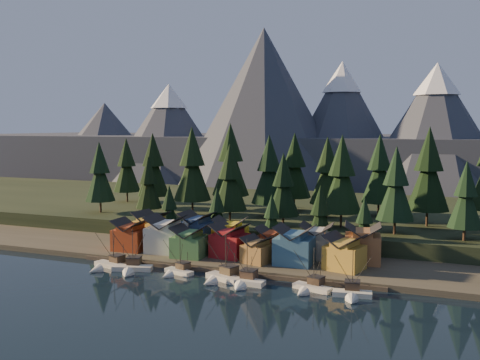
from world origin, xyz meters
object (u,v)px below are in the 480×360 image
at_px(boat_0, 108,261).
at_px(boat_6, 352,287).
at_px(boat_2, 176,267).
at_px(boat_5, 310,282).
at_px(boat_1, 131,263).
at_px(house_back_0, 151,227).
at_px(boat_3, 221,271).
at_px(boat_4, 245,275).
at_px(house_front_0, 131,234).
at_px(house_front_1, 166,233).
at_px(house_back_1, 197,229).

relative_size(boat_0, boat_6, 1.04).
bearing_deg(boat_2, boat_5, 15.33).
bearing_deg(boat_1, house_back_0, 91.50).
height_order(boat_2, house_back_0, house_back_0).
relative_size(boat_2, boat_3, 0.82).
height_order(boat_4, house_back_0, house_back_0).
relative_size(boat_5, boat_6, 0.96).
relative_size(boat_0, boat_5, 1.08).
height_order(boat_4, house_front_0, boat_4).
relative_size(boat_0, boat_1, 0.98).
height_order(boat_1, house_front_1, house_front_1).
height_order(boat_5, house_front_0, house_front_0).
xyz_separation_m(boat_1, house_back_0, (-8.32, 23.93, 4.31)).
distance_m(boat_0, boat_1, 7.21).
bearing_deg(boat_6, house_front_1, 154.45).
distance_m(house_front_0, house_back_0, 9.32).
distance_m(boat_2, boat_3, 12.54).
xyz_separation_m(boat_4, house_back_0, (-38.97, 24.67, 4.11)).
bearing_deg(house_front_1, house_back_0, 135.75).
bearing_deg(boat_3, boat_2, -164.37).
distance_m(boat_2, boat_5, 33.89).
bearing_deg(boat_2, house_front_1, 144.33).
bearing_deg(boat_3, boat_6, 19.45).
relative_size(boat_2, house_back_1, 1.00).
height_order(boat_1, boat_5, boat_1).
bearing_deg(boat_3, boat_5, 21.45).
bearing_deg(house_back_1, house_back_0, -171.24).
bearing_deg(house_front_0, boat_0, -82.40).
xyz_separation_m(house_front_0, house_back_0, (1.16, 9.24, 0.46)).
bearing_deg(boat_0, boat_3, 13.84).
height_order(boat_6, house_back_1, house_back_1).
relative_size(boat_0, house_front_0, 1.29).
distance_m(boat_4, house_front_0, 43.15).
bearing_deg(house_front_1, boat_5, -23.88).
bearing_deg(boat_5, house_back_1, 164.61).
height_order(boat_1, house_front_0, boat_1).
distance_m(boat_1, house_back_0, 25.69).
height_order(boat_3, boat_4, boat_3).
distance_m(boat_0, boat_6, 62.20).
height_order(boat_0, boat_3, boat_3).
bearing_deg(boat_4, house_front_1, 152.71).
xyz_separation_m(boat_1, house_front_1, (0.90, 16.28, 4.58)).
distance_m(boat_0, boat_2, 18.99).
xyz_separation_m(boat_3, boat_5, (21.40, 0.03, -0.37)).
distance_m(house_front_0, house_front_1, 10.53).
relative_size(boat_1, boat_2, 1.18).
height_order(boat_2, boat_3, boat_3).
relative_size(boat_1, house_front_1, 1.12).
bearing_deg(boat_4, boat_1, -178.90).
bearing_deg(house_front_1, house_back_1, 57.09).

